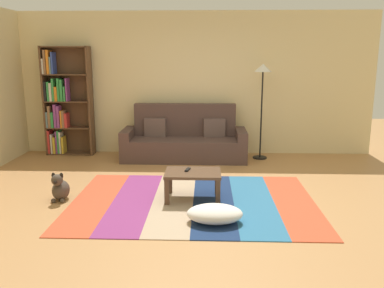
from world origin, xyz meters
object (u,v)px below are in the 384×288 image
tv_remote (188,170)px  dog (60,188)px  coffee_table (193,177)px  standing_lamp (263,80)px  pouf (215,214)px  couch (184,141)px  bookshelf (62,104)px

tv_remote → dog: bearing=-163.3°
coffee_table → standing_lamp: (1.18, 2.26, 1.13)m
dog → coffee_table: bearing=2.8°
dog → tv_remote: size_ratio=2.65×
pouf → tv_remote: (-0.35, 0.83, 0.28)m
coffee_table → standing_lamp: 2.79m
coffee_table → pouf: (0.28, -0.77, -0.21)m
dog → tv_remote: (1.69, 0.14, 0.24)m
couch → tv_remote: bearing=-85.7°
bookshelf → pouf: size_ratio=3.19×
dog → standing_lamp: size_ratio=0.23×
couch → dog: 2.74m
bookshelf → dog: bearing=-72.2°
bookshelf → standing_lamp: 3.80m
couch → standing_lamp: (1.41, 0.07, 1.12)m
tv_remote → couch: bearing=106.2°
couch → tv_remote: 2.13m
tv_remote → standing_lamp: bearing=72.2°
couch → bookshelf: bookshelf is taller
coffee_table → couch: bearing=96.1°
pouf → dog: 2.15m
pouf → standing_lamp: bearing=73.4°
pouf → standing_lamp: size_ratio=0.37×
standing_lamp → coffee_table: bearing=-117.6°
tv_remote → pouf: bearing=-55.3°
pouf → tv_remote: bearing=112.9°
couch → bookshelf: bearing=173.2°
bookshelf → standing_lamp: size_ratio=1.18×
coffee_table → pouf: coffee_table is taller
coffee_table → tv_remote: 0.12m
couch → pouf: (0.51, -2.96, -0.22)m
bookshelf → dog: 2.81m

